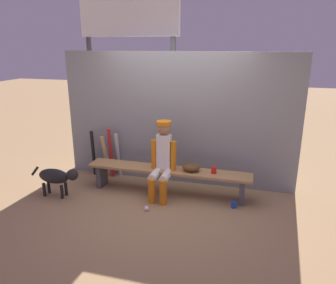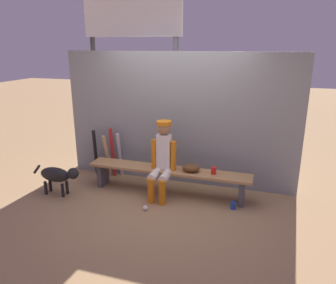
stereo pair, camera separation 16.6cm
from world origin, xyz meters
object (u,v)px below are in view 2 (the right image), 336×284
(cup_on_bench, at_px, (213,171))
(bat_aluminum_black, at_px, (95,152))
(baseball_glove, at_px, (191,168))
(bat_aluminum_red, at_px, (113,152))
(player_seated, at_px, (162,157))
(cup_on_ground, at_px, (233,205))
(scoreboard, at_px, (135,31))
(bat_aluminum_silver, at_px, (120,155))
(dog, at_px, (58,175))
(dugout_bench, at_px, (168,174))
(bat_wood_tan, at_px, (108,156))
(baseball, at_px, (145,208))

(cup_on_bench, bearing_deg, bat_aluminum_black, 170.29)
(baseball_glove, height_order, bat_aluminum_red, bat_aluminum_red)
(player_seated, relative_size, cup_on_ground, 11.06)
(baseball_glove, relative_size, bat_aluminum_black, 0.33)
(player_seated, bearing_deg, baseball_glove, 13.18)
(baseball_glove, relative_size, scoreboard, 0.08)
(bat_aluminum_silver, height_order, cup_on_bench, bat_aluminum_silver)
(cup_on_ground, relative_size, dog, 0.13)
(bat_aluminum_silver, distance_m, bat_aluminum_red, 0.13)
(cup_on_ground, relative_size, scoreboard, 0.03)
(dugout_bench, relative_size, baseball_glove, 9.49)
(bat_wood_tan, height_order, dog, bat_wood_tan)
(scoreboard, height_order, dog, scoreboard)
(baseball_glove, bearing_deg, bat_wood_tan, 167.89)
(bat_aluminum_silver, relative_size, bat_aluminum_red, 0.91)
(scoreboard, bearing_deg, baseball_glove, -43.06)
(bat_aluminum_red, bearing_deg, bat_aluminum_black, 179.87)
(scoreboard, bearing_deg, player_seated, -55.27)
(cup_on_bench, bearing_deg, cup_on_ground, -32.37)
(cup_on_ground, bearing_deg, bat_aluminum_red, 164.94)
(baseball, xyz_separation_m, cup_on_bench, (0.88, 0.64, 0.45))
(bat_aluminum_silver, relative_size, bat_aluminum_black, 0.99)
(baseball, bearing_deg, bat_aluminum_silver, 130.14)
(baseball, xyz_separation_m, scoreboard, (-0.92, 1.99, 2.55))
(dugout_bench, distance_m, baseball, 0.72)
(bat_aluminum_red, height_order, bat_aluminum_black, bat_aluminum_red)
(bat_wood_tan, height_order, cup_on_ground, bat_wood_tan)
(bat_aluminum_red, distance_m, cup_on_ground, 2.37)
(bat_aluminum_red, bearing_deg, scoreboard, 84.02)
(bat_wood_tan, relative_size, scoreboard, 0.22)
(player_seated, height_order, bat_aluminum_black, player_seated)
(bat_aluminum_black, height_order, dog, bat_aluminum_black)
(dugout_bench, xyz_separation_m, cup_on_ground, (1.08, -0.22, -0.29))
(dog, bearing_deg, dugout_bench, 18.47)
(bat_aluminum_silver, xyz_separation_m, dog, (-0.62, -0.99, -0.08))
(bat_aluminum_silver, relative_size, cup_on_ground, 7.62)
(dugout_bench, bearing_deg, dog, -161.53)
(bat_aluminum_silver, xyz_separation_m, scoreboard, (-0.02, 0.92, 2.17))
(bat_aluminum_red, xyz_separation_m, bat_wood_tan, (-0.09, -0.04, -0.06))
(dugout_bench, distance_m, baseball_glove, 0.40)
(scoreboard, relative_size, dog, 4.37)
(dugout_bench, distance_m, cup_on_bench, 0.74)
(bat_aluminum_red, height_order, cup_on_bench, bat_aluminum_red)
(bat_aluminum_silver, height_order, bat_aluminum_black, bat_aluminum_black)
(bat_aluminum_red, relative_size, cup_on_bench, 8.35)
(player_seated, bearing_deg, cup_on_ground, -5.61)
(baseball_glove, bearing_deg, bat_aluminum_silver, 163.19)
(cup_on_bench, bearing_deg, dog, -166.78)
(bat_aluminum_red, relative_size, dog, 1.09)
(bat_aluminum_black, bearing_deg, bat_aluminum_silver, 4.67)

